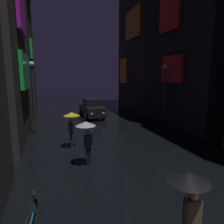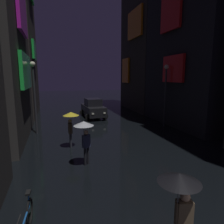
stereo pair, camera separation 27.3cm
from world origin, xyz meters
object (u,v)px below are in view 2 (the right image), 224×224
at_px(pedestrian_foreground_right_yellow, 71,120).
at_px(pedestrian_far_right_black, 181,193).
at_px(pedestrian_foreground_left_clear, 85,131).
at_px(streetlamp_right_far, 166,88).
at_px(car_distant, 93,108).
at_px(streetlamp_left_far, 34,89).
at_px(bicycle_parked_at_storefront, 25,224).

relative_size(pedestrian_foreground_right_yellow, pedestrian_far_right_black, 1.00).
bearing_deg(pedestrian_foreground_left_clear, streetlamp_right_far, 36.85).
distance_m(pedestrian_foreground_left_clear, pedestrian_foreground_right_yellow, 2.61).
xyz_separation_m(pedestrian_far_right_black, streetlamp_right_far, (6.30, 11.04, 1.51)).
bearing_deg(car_distant, streetlamp_right_far, -47.19).
distance_m(pedestrian_far_right_black, streetlamp_left_far, 12.41).
bearing_deg(pedestrian_foreground_right_yellow, pedestrian_foreground_left_clear, -81.55).
xyz_separation_m(bicycle_parked_at_storefront, car_distant, (4.67, 14.70, 0.54)).
bearing_deg(streetlamp_left_far, streetlamp_right_far, -3.97).
distance_m(car_distant, streetlamp_right_far, 7.60).
relative_size(pedestrian_foreground_left_clear, streetlamp_left_far, 0.41).
bearing_deg(streetlamp_right_far, pedestrian_foreground_left_clear, -143.15).
bearing_deg(pedestrian_foreground_left_clear, pedestrian_far_right_black, -77.77).
bearing_deg(pedestrian_foreground_left_clear, car_distant, 76.85).
bearing_deg(pedestrian_foreground_right_yellow, pedestrian_far_right_black, -78.97).
relative_size(pedestrian_foreground_right_yellow, streetlamp_left_far, 0.41).
xyz_separation_m(pedestrian_foreground_right_yellow, pedestrian_far_right_black, (1.56, -8.01, 0.00)).
height_order(car_distant, streetlamp_left_far, streetlamp_left_far).
bearing_deg(streetlamp_left_far, car_distant, 42.39).
relative_size(pedestrian_foreground_right_yellow, bicycle_parked_at_storefront, 1.17).
xyz_separation_m(streetlamp_right_far, streetlamp_left_far, (-10.00, 0.69, 0.04)).
distance_m(pedestrian_foreground_right_yellow, streetlamp_right_far, 8.56).
height_order(bicycle_parked_at_storefront, car_distant, car_distant).
height_order(pedestrian_foreground_left_clear, streetlamp_left_far, streetlamp_left_far).
distance_m(pedestrian_far_right_black, car_distant, 16.44).
relative_size(pedestrian_foreground_right_yellow, car_distant, 0.50).
distance_m(bicycle_parked_at_storefront, streetlamp_left_far, 10.47).
distance_m(pedestrian_foreground_left_clear, streetlamp_right_far, 9.47).
distance_m(pedestrian_far_right_black, bicycle_parked_at_storefront, 3.91).
relative_size(bicycle_parked_at_storefront, streetlamp_left_far, 0.36).
distance_m(pedestrian_foreground_right_yellow, bicycle_parked_at_storefront, 6.70).
bearing_deg(bicycle_parked_at_storefront, pedestrian_far_right_black, -26.86).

